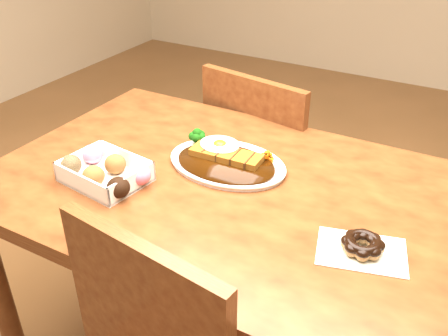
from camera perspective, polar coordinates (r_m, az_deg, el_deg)
The scene contains 5 objects.
table at distance 1.31m, azimuth 0.12°, elevation -5.32°, with size 1.20×0.80×0.75m.
chair_far at distance 1.85m, azimuth 5.28°, elevation -0.16°, with size 0.49×0.49×0.87m.
katsu_curry_plate at distance 1.33m, azimuth 0.23°, elevation 0.98°, with size 0.32×0.24×0.06m.
donut_box at distance 1.29m, azimuth -13.48°, elevation -0.32°, with size 0.24×0.18×0.06m.
pon_de_ring at distance 1.07m, azimuth 15.56°, elevation -8.48°, with size 0.21×0.17×0.03m.
Camera 1 is at (0.52, -0.93, 1.42)m, focal length 40.00 mm.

